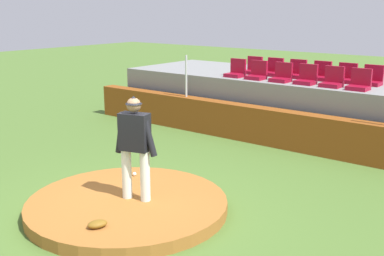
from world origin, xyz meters
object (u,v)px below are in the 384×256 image
Objects in this scene: stadium_chair_6 at (253,68)px; baseball at (134,174)px; stadium_chair_9 at (321,74)px; stadium_chair_11 at (372,79)px; stadium_chair_10 at (346,76)px; stadium_chair_5 at (359,83)px; stadium_chair_7 at (274,70)px; pitcher at (135,141)px; stadium_chair_8 at (297,72)px; stadium_chair_1 at (257,73)px; stadium_chair_3 at (307,78)px; stadium_chair_4 at (333,80)px; stadium_chair_2 at (282,76)px; fielding_glove at (97,224)px; stadium_chair_0 at (236,71)px.

baseball is at bearing 99.42° from stadium_chair_6.
stadium_chair_11 is at bearing 178.34° from stadium_chair_9.
stadium_chair_9 is at bearing -1.42° from stadium_chair_10.
stadium_chair_7 is (-2.79, 0.92, 0.00)m from stadium_chair_5.
pitcher reaches higher than stadium_chair_8.
stadium_chair_1 is 1.00× the size of stadium_chair_3.
stadium_chair_8 is (0.39, 6.01, 1.39)m from baseball.
stadium_chair_6 is 1.00× the size of stadium_chair_11.
stadium_chair_1 is 1.00× the size of stadium_chair_11.
stadium_chair_6 is 0.68m from stadium_chair_7.
stadium_chair_5 and stadium_chair_7 have the same top height.
stadium_chair_4 is at bearing 127.45° from stadium_chair_9.
pitcher is 3.56× the size of stadium_chair_2.
fielding_glove is at bearing 80.58° from stadium_chair_11.
stadium_chair_0 reaches higher than baseball.
stadium_chair_9 is (2.13, 0.90, 0.00)m from stadium_chair_0.
stadium_chair_4 is 1.10m from stadium_chair_11.
stadium_chair_1 is 0.74m from stadium_chair_2.
stadium_chair_1 and stadium_chair_7 have the same top height.
stadium_chair_2 and stadium_chair_6 have the same top height.
baseball is 6.23m from stadium_chair_6.
fielding_glove is 0.60× the size of stadium_chair_5.
stadium_chair_0 is 1.00× the size of stadium_chair_1.
stadium_chair_11 reaches higher than fielding_glove.
stadium_chair_4 is 1.00× the size of stadium_chair_9.
fielding_glove is at bearing 100.50° from stadium_chair_7.
stadium_chair_10 is at bearing -179.75° from stadium_chair_7.
baseball is 5.60m from stadium_chair_4.
stadium_chair_1 is (-1.17, 5.90, 0.40)m from pitcher.
stadium_chair_10 is (2.83, 0.88, 0.00)m from stadium_chair_0.
stadium_chair_5 is 1.00× the size of stadium_chair_8.
stadium_chair_7 and stadium_chair_9 have the same top height.
stadium_chair_4 is at bearing 52.32° from stadium_chair_11.
stadium_chair_5 is at bearing 161.67° from stadium_chair_7.
stadium_chair_3 is 1.00× the size of stadium_chair_5.
stadium_chair_9 is (0.26, 6.83, 0.40)m from pitcher.
stadium_chair_10 is (2.13, 0.91, 0.00)m from stadium_chair_1.
fielding_glove is 7.32m from stadium_chair_1.
stadium_chair_1 and stadium_chair_3 have the same top height.
stadium_chair_8 reaches higher than baseball.
stadium_chair_1 is at bearing 85.21° from pitcher.
stadium_chair_4 and stadium_chair_6 have the same top height.
stadium_chair_4 and stadium_chair_10 have the same top height.
stadium_chair_2 is 2.24m from stadium_chair_11.
stadium_chair_5 is 1.15m from stadium_chair_10.
stadium_chair_2 and stadium_chair_5 have the same top height.
stadium_chair_0 is 1.00× the size of stadium_chair_8.
pitcher is 7.04m from stadium_chair_6.
stadium_chair_10 is at bearing -54.14° from stadium_chair_5.
baseball is at bearing 64.04° from stadium_chair_5.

